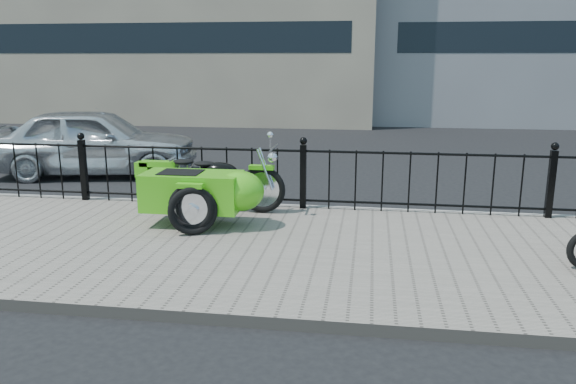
# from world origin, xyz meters

# --- Properties ---
(ground) EXTENTS (120.00, 120.00, 0.00)m
(ground) POSITION_xyz_m (0.00, 0.00, 0.00)
(ground) COLOR black
(ground) RESTS_ON ground
(sidewalk) EXTENTS (30.00, 3.80, 0.12)m
(sidewalk) POSITION_xyz_m (0.00, -0.50, 0.06)
(sidewalk) COLOR slate
(sidewalk) RESTS_ON ground
(curb) EXTENTS (30.00, 0.10, 0.12)m
(curb) POSITION_xyz_m (0.00, 1.44, 0.06)
(curb) COLOR gray
(curb) RESTS_ON ground
(iron_fence) EXTENTS (14.11, 0.11, 1.08)m
(iron_fence) POSITION_xyz_m (0.00, 1.30, 0.59)
(iron_fence) COLOR black
(iron_fence) RESTS_ON sidewalk
(motorcycle_sidecar) EXTENTS (2.28, 1.48, 0.98)m
(motorcycle_sidecar) POSITION_xyz_m (-1.18, 0.34, 0.59)
(motorcycle_sidecar) COLOR black
(motorcycle_sidecar) RESTS_ON sidewalk
(spare_tire) EXTENTS (0.62, 0.31, 0.63)m
(spare_tire) POSITION_xyz_m (-1.22, -0.23, 0.44)
(spare_tire) COLOR black
(spare_tire) RESTS_ON sidewalk
(sedan_car) EXTENTS (4.28, 2.35, 1.38)m
(sedan_car) POSITION_xyz_m (-4.53, 3.71, 0.69)
(sedan_car) COLOR silver
(sedan_car) RESTS_ON ground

